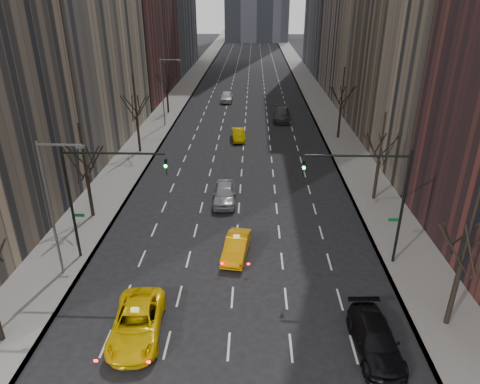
# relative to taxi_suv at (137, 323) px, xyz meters

# --- Properties ---
(sidewalk_left) EXTENTS (4.50, 320.00, 0.15)m
(sidewalk_left) POSITION_rel_taxi_suv_xyz_m (-7.30, 65.25, -0.70)
(sidewalk_left) COLOR slate
(sidewalk_left) RESTS_ON ground
(sidewalk_right) EXTENTS (4.50, 320.00, 0.15)m
(sidewalk_right) POSITION_rel_taxi_suv_xyz_m (17.20, 65.25, -0.70)
(sidewalk_right) COLOR slate
(sidewalk_right) RESTS_ON ground
(tree_lw_b) EXTENTS (3.36, 3.50, 7.82)m
(tree_lw_b) POSITION_rel_taxi_suv_xyz_m (-7.05, 13.25, 2.95)
(tree_lw_b) COLOR black
(tree_lw_b) RESTS_ON ground
(tree_lw_c) EXTENTS (3.36, 3.50, 8.74)m
(tree_lw_c) POSITION_rel_taxi_suv_xyz_m (-7.05, 29.25, 3.26)
(tree_lw_c) COLOR black
(tree_lw_c) RESTS_ON ground
(tree_lw_d) EXTENTS (3.36, 3.50, 7.36)m
(tree_lw_d) POSITION_rel_taxi_suv_xyz_m (-7.05, 47.25, 2.79)
(tree_lw_d) COLOR black
(tree_lw_d) RESTS_ON ground
(tree_rw_a) EXTENTS (3.36, 3.50, 8.28)m
(tree_rw_a) POSITION_rel_taxi_suv_xyz_m (16.95, 1.25, 3.11)
(tree_rw_a) COLOR black
(tree_rw_a) RESTS_ON ground
(tree_rw_b) EXTENTS (3.36, 3.50, 7.82)m
(tree_rw_b) POSITION_rel_taxi_suv_xyz_m (16.95, 17.25, 2.95)
(tree_rw_b) COLOR black
(tree_rw_b) RESTS_ON ground
(tree_rw_c) EXTENTS (3.36, 3.50, 8.74)m
(tree_rw_c) POSITION_rel_taxi_suv_xyz_m (16.95, 35.25, 3.26)
(tree_rw_c) COLOR black
(tree_rw_c) RESTS_ON ground
(traffic_mast_left) EXTENTS (6.69, 0.39, 8.00)m
(traffic_mast_left) POSITION_rel_taxi_suv_xyz_m (-4.15, 7.25, 4.72)
(traffic_mast_left) COLOR black
(traffic_mast_left) RESTS_ON ground
(traffic_mast_right) EXTENTS (6.69, 0.39, 8.00)m
(traffic_mast_right) POSITION_rel_taxi_suv_xyz_m (14.06, 7.25, 4.72)
(traffic_mast_right) COLOR black
(traffic_mast_right) RESTS_ON ground
(streetlight_near) EXTENTS (2.83, 0.22, 9.00)m
(streetlight_near) POSITION_rel_taxi_suv_xyz_m (-5.89, 5.25, 4.85)
(streetlight_near) COLOR slate
(streetlight_near) RESTS_ON ground
(streetlight_far) EXTENTS (2.83, 0.22, 9.00)m
(streetlight_far) POSITION_rel_taxi_suv_xyz_m (-5.89, 40.25, 4.85)
(streetlight_far) COLOR slate
(streetlight_far) RESTS_ON ground
(taxi_suv) EXTENTS (3.01, 5.75, 1.54)m
(taxi_suv) POSITION_rel_taxi_suv_xyz_m (0.00, 0.00, 0.00)
(taxi_suv) COLOR yellow
(taxi_suv) RESTS_ON ground
(taxi_sedan) EXTENTS (2.09, 4.49, 1.43)m
(taxi_sedan) POSITION_rel_taxi_suv_xyz_m (5.03, 7.85, -0.06)
(taxi_sedan) COLOR #FFA205
(taxi_sedan) RESTS_ON ground
(silver_sedan_ahead) EXTENTS (2.12, 4.91, 1.65)m
(silver_sedan_ahead) POSITION_rel_taxi_suv_xyz_m (3.64, 16.36, 0.05)
(silver_sedan_ahead) COLOR #9D9EA4
(silver_sedan_ahead) RESTS_ON ground
(parked_suv_black) EXTENTS (2.28, 5.19, 1.48)m
(parked_suv_black) POSITION_rel_taxi_suv_xyz_m (12.45, -0.79, -0.03)
(parked_suv_black) COLOR black
(parked_suv_black) RESTS_ON ground
(far_taxi) EXTENTS (1.95, 4.42, 1.41)m
(far_taxi) POSITION_rel_taxi_suv_xyz_m (4.24, 34.19, -0.07)
(far_taxi) COLOR #DEBC04
(far_taxi) RESTS_ON ground
(far_suv_grey) EXTENTS (2.72, 6.10, 1.74)m
(far_suv_grey) POSITION_rel_taxi_suv_xyz_m (10.24, 43.67, 0.10)
(far_suv_grey) COLOR #323237
(far_suv_grey) RESTS_ON ground
(far_car_white) EXTENTS (2.03, 4.94, 1.68)m
(far_car_white) POSITION_rel_taxi_suv_xyz_m (1.49, 55.44, 0.07)
(far_car_white) COLOR white
(far_car_white) RESTS_ON ground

